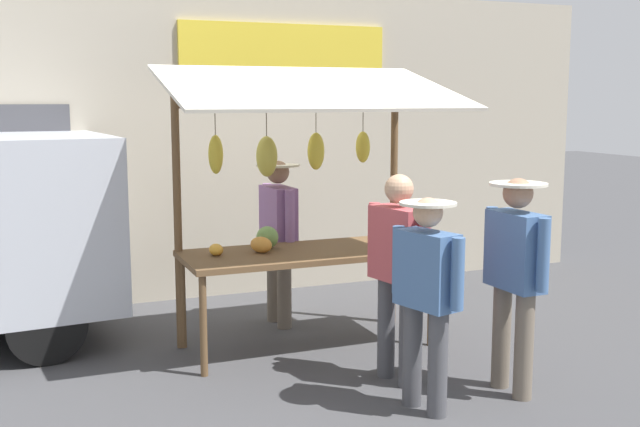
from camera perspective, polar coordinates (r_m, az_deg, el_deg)
ground_plane at (r=7.08m, az=-0.93°, el=-9.72°), size 40.00×40.00×0.00m
street_backdrop at (r=8.81m, az=-6.46°, el=5.09°), size 9.00×0.30×3.40m
market_stall at (r=6.78m, az=-1.27°, el=2.73°), size 2.50×1.46×2.50m
vendor_with_sunhat at (r=7.53m, az=-3.08°, el=-1.15°), size 0.42×0.69×1.62m
shopper_in_grey_tee at (r=5.49m, az=7.82°, el=-5.48°), size 0.40×0.65×1.53m
shopper_with_shopping_bag at (r=6.02m, az=5.75°, el=-3.67°), size 0.31×0.69×1.64m
shopper_in_striped_shirt at (r=5.94m, az=14.15°, el=-3.90°), size 0.42×0.70×1.63m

